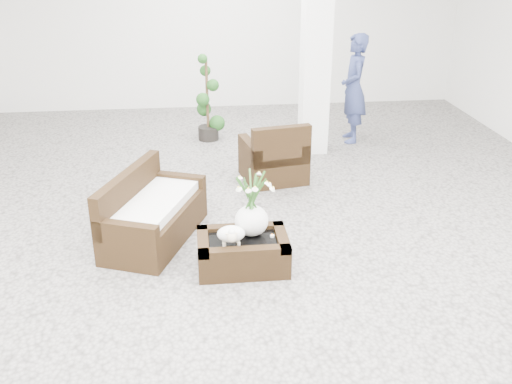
{
  "coord_description": "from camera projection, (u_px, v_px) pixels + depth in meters",
  "views": [
    {
      "loc": [
        -0.61,
        -5.65,
        3.1
      ],
      "look_at": [
        0.0,
        -0.1,
        0.62
      ],
      "focal_mm": 40.89,
      "sensor_mm": 36.0,
      "label": 1
    }
  ],
  "objects": [
    {
      "name": "planter_narcissus",
      "position": [
        251.0,
        198.0,
        5.73
      ],
      "size": [
        0.44,
        0.44,
        0.8
      ],
      "primitive_type": null,
      "color": "white",
      "rests_on": "coffee_table"
    },
    {
      "name": "ground",
      "position": [
        255.0,
        239.0,
        6.45
      ],
      "size": [
        11.0,
        11.0,
        0.0
      ],
      "primitive_type": "plane",
      "color": "gray",
      "rests_on": "ground"
    },
    {
      "name": "tealight",
      "position": [
        272.0,
        236.0,
        5.84
      ],
      "size": [
        0.04,
        0.04,
        0.03
      ],
      "primitive_type": "cylinder",
      "color": "white",
      "rests_on": "coffee_table"
    },
    {
      "name": "loveseat",
      "position": [
        154.0,
        207.0,
        6.31
      ],
      "size": [
        1.17,
        1.59,
        0.77
      ],
      "primitive_type": "cube",
      "rotation": [
        0.0,
        0.0,
        1.19
      ],
      "color": "black",
      "rests_on": "ground"
    },
    {
      "name": "sheep_figurine",
      "position": [
        231.0,
        236.0,
        5.65
      ],
      "size": [
        0.28,
        0.23,
        0.21
      ],
      "primitive_type": "ellipsoid",
      "color": "white",
      "rests_on": "coffee_table"
    },
    {
      "name": "armchair",
      "position": [
        273.0,
        150.0,
        7.88
      ],
      "size": [
        0.92,
        0.89,
        0.84
      ],
      "primitive_type": "cube",
      "rotation": [
        0.0,
        0.0,
        3.33
      ],
      "color": "black",
      "rests_on": "ground"
    },
    {
      "name": "coffee_table",
      "position": [
        243.0,
        253.0,
        5.86
      ],
      "size": [
        0.9,
        0.6,
        0.31
      ],
      "primitive_type": "cube",
      "color": "black",
      "rests_on": "ground"
    },
    {
      "name": "shopper",
      "position": [
        354.0,
        89.0,
        9.2
      ],
      "size": [
        0.46,
        0.66,
        1.72
      ],
      "primitive_type": "imported",
      "rotation": [
        0.0,
        0.0,
        -1.65
      ],
      "color": "navy",
      "rests_on": "ground"
    },
    {
      "name": "topiary",
      "position": [
        207.0,
        99.0,
        9.31
      ],
      "size": [
        0.37,
        0.37,
        1.37
      ],
      "primitive_type": null,
      "color": "#184014",
      "rests_on": "ground"
    },
    {
      "name": "column",
      "position": [
        316.0,
        36.0,
        8.4
      ],
      "size": [
        0.4,
        0.4,
        3.5
      ],
      "primitive_type": "cube",
      "color": "white",
      "rests_on": "ground"
    }
  ]
}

